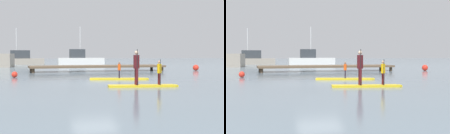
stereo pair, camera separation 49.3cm
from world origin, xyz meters
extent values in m
plane|color=slate|center=(0.00, 0.00, 0.00)|extent=(240.00, 240.00, 0.00)
cube|color=gold|center=(2.08, 2.21, 0.05)|extent=(3.60, 1.67, 0.10)
cube|color=gold|center=(3.83, 1.70, 0.05)|extent=(0.37, 0.54, 0.09)
cylinder|color=black|center=(2.20, 2.29, 0.34)|extent=(0.07, 0.07, 0.49)
cylinder|color=black|center=(2.14, 2.08, 0.34)|extent=(0.07, 0.07, 0.49)
cylinder|color=#E54C14|center=(2.17, 2.19, 0.79)|extent=(0.22, 0.22, 0.40)
sphere|color=#8C664C|center=(2.17, 2.19, 1.07)|extent=(0.12, 0.12, 0.12)
cylinder|color=black|center=(2.21, 2.34, 0.61)|extent=(0.03, 0.03, 1.02)
cube|color=black|center=(2.21, 2.34, 0.19)|extent=(0.07, 0.14, 0.18)
cube|color=gold|center=(1.68, -2.74, 0.05)|extent=(3.34, 1.33, 0.10)
cube|color=gold|center=(3.33, -3.07, 0.05)|extent=(0.33, 0.53, 0.09)
cylinder|color=#4C1419|center=(1.47, -2.52, 0.50)|extent=(0.12, 0.12, 0.80)
cylinder|color=#4C1419|center=(1.40, -2.86, 0.50)|extent=(0.12, 0.12, 0.80)
cylinder|color=#4C1419|center=(1.44, -2.69, 1.23)|extent=(0.35, 0.35, 0.66)
sphere|color=beige|center=(1.44, -2.69, 1.68)|extent=(0.19, 0.19, 0.19)
cylinder|color=black|center=(1.39, -2.91, 0.98)|extent=(0.03, 0.03, 1.75)
cube|color=black|center=(1.39, -2.91, 0.19)|extent=(0.06, 0.14, 0.18)
cylinder|color=#4C1419|center=(2.58, -2.80, 0.38)|extent=(0.09, 0.09, 0.57)
cylinder|color=#4C1419|center=(2.54, -3.04, 0.38)|extent=(0.09, 0.09, 0.57)
cylinder|color=#F2B20C|center=(2.56, -2.92, 0.90)|extent=(0.25, 0.25, 0.47)
sphere|color=tan|center=(2.56, -2.92, 1.22)|extent=(0.14, 0.14, 0.14)
cylinder|color=black|center=(2.53, -3.09, 0.72)|extent=(0.03, 0.03, 1.25)
cube|color=black|center=(2.53, -3.09, 0.19)|extent=(0.06, 0.14, 0.18)
cube|color=silver|center=(6.61, 35.27, 0.53)|extent=(7.45, 2.58, 1.07)
cube|color=#33383D|center=(6.04, 35.29, 1.77)|extent=(2.43, 1.77, 1.40)
cylinder|color=silver|center=(6.51, 35.27, 4.28)|extent=(0.12, 0.12, 3.62)
cube|color=#9E9384|center=(-2.60, 38.07, 0.49)|extent=(7.47, 2.77, 0.98)
cube|color=#33383D|center=(-2.69, 38.08, 1.63)|extent=(3.14, 1.78, 1.31)
cylinder|color=silver|center=(-3.30, 38.12, 4.07)|extent=(0.12, 0.12, 3.57)
cube|color=brown|center=(3.62, 13.10, 0.46)|extent=(12.88, 3.10, 0.18)
cylinder|color=#473828|center=(-2.52, 11.85, 0.28)|extent=(0.28, 0.28, 0.55)
cylinder|color=#473828|center=(-2.52, 14.35, 0.28)|extent=(0.28, 0.28, 0.55)
cylinder|color=#473828|center=(9.76, 11.85, 0.28)|extent=(0.28, 0.28, 0.55)
cylinder|color=#473828|center=(9.76, 14.35, 0.28)|extent=(0.28, 0.28, 0.55)
sphere|color=red|center=(-4.16, 6.09, 0.21)|extent=(0.42, 0.42, 0.42)
sphere|color=red|center=(13.18, 11.31, 0.30)|extent=(0.59, 0.59, 0.59)
camera|label=1|loc=(-4.57, -18.13, 1.58)|focal=54.15mm
camera|label=2|loc=(-4.10, -18.27, 1.58)|focal=54.15mm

